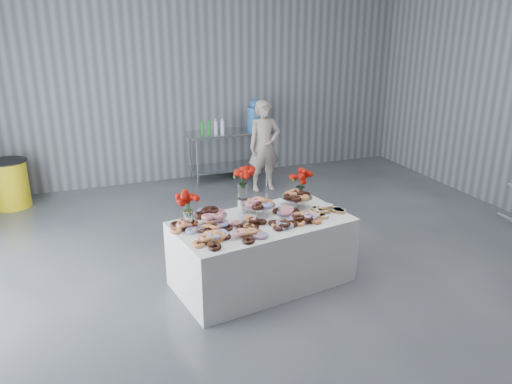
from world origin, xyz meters
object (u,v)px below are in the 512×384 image
Objects in this scene: display_table at (262,252)px; prep_table at (229,147)px; person at (264,146)px; water_jug at (255,116)px; trash_barrel at (10,184)px.

prep_table is at bearing 77.92° from display_table.
person is at bearing 68.06° from display_table.
water_jug is 0.74× the size of trash_barrel.
prep_table is 3.62m from trash_barrel.
display_table is at bearing -112.10° from person.
water_jug reaches higher than trash_barrel.
person is 4.08m from trash_barrel.
prep_table is 0.84m from person.
water_jug is (0.50, -0.00, 0.53)m from prep_table.
display_table is 3.21m from person.
person reaches higher than trash_barrel.
person is (1.19, 2.96, 0.39)m from display_table.
prep_table reaches higher than display_table.
trash_barrel is (-4.01, 0.62, -0.39)m from person.
display_table is 3.98m from water_jug.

